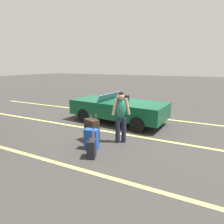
{
  "coord_description": "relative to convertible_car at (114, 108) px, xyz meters",
  "views": [
    {
      "loc": [
        -3.33,
        7.45,
        2.44
      ],
      "look_at": [
        -0.29,
        1.23,
        0.75
      ],
      "focal_mm": 30.67,
      "sensor_mm": 36.0,
      "label": 1
    }
  ],
  "objects": [
    {
      "name": "suitcase_medium_bright",
      "position": [
        -0.66,
        2.95,
        -0.28
      ],
      "size": [
        0.43,
        0.3,
        0.62
      ],
      "rotation": [
        0.0,
        0.0,
        4.83
      ],
      "color": "#1E479E",
      "rests_on": "ground_plane"
    },
    {
      "name": "ground_plane",
      "position": [
        -0.21,
        0.02,
        -0.59
      ],
      "size": [
        80.0,
        80.0,
        0.0
      ],
      "primitive_type": "plane",
      "color": "#383533"
    },
    {
      "name": "lot_line_far",
      "position": [
        -0.21,
        4.08,
        -0.59
      ],
      "size": [
        18.0,
        0.12,
        0.01
      ],
      "primitive_type": "cube",
      "color": "#EAE066",
      "rests_on": "ground_plane"
    },
    {
      "name": "traveler_person",
      "position": [
        -1.23,
        2.09,
        0.34
      ],
      "size": [
        0.55,
        0.41,
        1.65
      ],
      "rotation": [
        0.0,
        0.0,
        -0.97
      ],
      "color": "#1E2338",
      "rests_on": "ground_plane"
    },
    {
      "name": "lot_line_mid",
      "position": [
        -0.21,
        1.38,
        -0.59
      ],
      "size": [
        18.0,
        0.12,
        0.01
      ],
      "primitive_type": "cube",
      "color": "#EAE066",
      "rests_on": "ground_plane"
    },
    {
      "name": "lot_line_near",
      "position": [
        -0.21,
        -1.32,
        -0.59
      ],
      "size": [
        18.0,
        0.12,
        0.01
      ],
      "primitive_type": "cube",
      "color": "#EAE066",
      "rests_on": "ground_plane"
    },
    {
      "name": "suitcase_large_black",
      "position": [
        -0.33,
        2.42,
        -0.22
      ],
      "size": [
        0.55,
        0.44,
        0.94
      ],
      "rotation": [
        0.0,
        0.0,
        1.2
      ],
      "color": "#2D2319",
      "rests_on": "ground_plane"
    },
    {
      "name": "convertible_car",
      "position": [
        0.0,
        0.0,
        0.0
      ],
      "size": [
        4.28,
        2.12,
        1.24
      ],
      "rotation": [
        0.0,
        0.0,
        -0.09
      ],
      "color": "#0F4C2D",
      "rests_on": "ground_plane"
    },
    {
      "name": "suitcase_small_carryon",
      "position": [
        -0.94,
        3.41,
        -0.34
      ],
      "size": [
        0.32,
        0.39,
        0.82
      ],
      "rotation": [
        0.0,
        0.0,
        0.38
      ],
      "color": "black",
      "rests_on": "ground_plane"
    }
  ]
}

